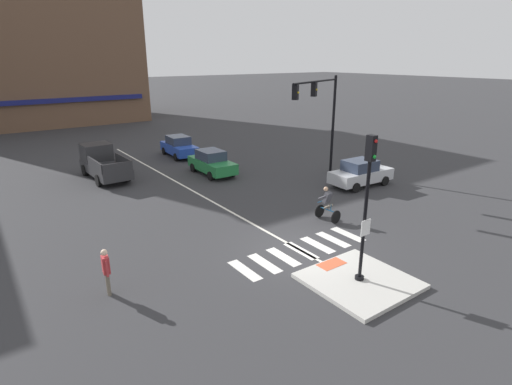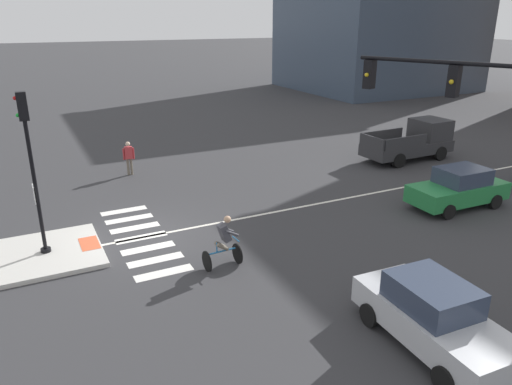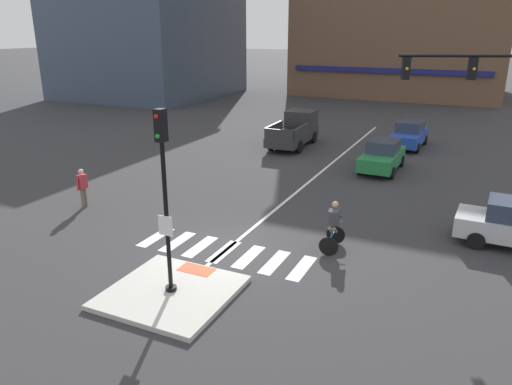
{
  "view_description": "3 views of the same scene",
  "coord_description": "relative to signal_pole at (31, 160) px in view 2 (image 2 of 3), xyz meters",
  "views": [
    {
      "loc": [
        -10.39,
        -11.41,
        7.64
      ],
      "look_at": [
        0.57,
        3.94,
        1.35
      ],
      "focal_mm": 28.62,
      "sensor_mm": 36.0,
      "label": 1
    },
    {
      "loc": [
        15.78,
        -3.38,
        7.35
      ],
      "look_at": [
        0.73,
        4.11,
        1.26
      ],
      "focal_mm": 34.14,
      "sensor_mm": 36.0,
      "label": 2
    },
    {
      "loc": [
        7.37,
        -13.16,
        7.23
      ],
      "look_at": [
        -0.22,
        2.98,
        1.16
      ],
      "focal_mm": 34.12,
      "sensor_mm": 36.0,
      "label": 3
    }
  ],
  "objects": [
    {
      "name": "crosswalk_stripe_c",
      "position": [
        -0.94,
        3.11,
        -3.24
      ],
      "size": [
        0.44,
        1.8,
        0.01
      ],
      "primitive_type": "cube",
      "color": "silver",
      "rests_on": "ground"
    },
    {
      "name": "cyclist",
      "position": [
        3.26,
        4.92,
        -2.37
      ],
      "size": [
        0.72,
        1.13,
        1.68
      ],
      "color": "black",
      "rests_on": "ground"
    },
    {
      "name": "crosswalk_stripe_a",
      "position": [
        -2.82,
        3.11,
        -3.24
      ],
      "size": [
        0.44,
        1.8,
        0.01
      ],
      "primitive_type": "cube",
      "color": "silver",
      "rests_on": "ground"
    },
    {
      "name": "crosswalk_stripe_g",
      "position": [
        2.82,
        3.11,
        -3.24
      ],
      "size": [
        0.44,
        1.8,
        0.01
      ],
      "primitive_type": "cube",
      "color": "silver",
      "rests_on": "ground"
    },
    {
      "name": "crosswalk_stripe_d",
      "position": [
        0.0,
        3.11,
        -3.24
      ],
      "size": [
        0.44,
        1.8,
        0.01
      ],
      "primitive_type": "cube",
      "color": "silver",
      "rests_on": "ground"
    },
    {
      "name": "traffic_light_mast",
      "position": [
        8.03,
        10.41,
        1.33
      ],
      "size": [
        5.67,
        2.44,
        6.5
      ],
      "color": "black",
      "rests_on": "ground"
    },
    {
      "name": "crosswalk_stripe_f",
      "position": [
        1.88,
        3.11,
        -3.24
      ],
      "size": [
        0.44,
        1.8,
        0.01
      ],
      "primitive_type": "cube",
      "color": "silver",
      "rests_on": "ground"
    },
    {
      "name": "traffic_island",
      "position": [
        0.0,
        0.01,
        -3.17
      ],
      "size": [
        3.42,
        3.42,
        0.15
      ],
      "primitive_type": "cube",
      "color": "beige",
      "rests_on": "ground"
    },
    {
      "name": "pedestrian_at_curb_left",
      "position": [
        -7.46,
        4.43,
        -2.26
      ],
      "size": [
        0.26,
        0.55,
        1.67
      ],
      "color": "#6B6051",
      "rests_on": "ground"
    },
    {
      "name": "lane_centre_line",
      "position": [
        0.01,
        13.17,
        -3.24
      ],
      "size": [
        0.14,
        28.0,
        0.01
      ],
      "primitive_type": "cube",
      "color": "silver",
      "rests_on": "ground"
    },
    {
      "name": "signal_pole",
      "position": [
        0.0,
        0.0,
        0.0
      ],
      "size": [
        0.44,
        0.38,
        5.15
      ],
      "color": "black",
      "rests_on": "traffic_island"
    },
    {
      "name": "ground_plane",
      "position": [
        0.0,
        3.17,
        -3.24
      ],
      "size": [
        300.0,
        300.0,
        0.0
      ],
      "primitive_type": "plane",
      "color": "#333335"
    },
    {
      "name": "car_green_eastbound_far",
      "position": [
        2.81,
        15.43,
        -2.43
      ],
      "size": [
        1.91,
        4.13,
        1.64
      ],
      "color": "#237A3D",
      "rests_on": "ground"
    },
    {
      "name": "crosswalk_stripe_b",
      "position": [
        -1.88,
        3.11,
        -3.24
      ],
      "size": [
        0.44,
        1.8,
        0.01
      ],
      "primitive_type": "cube",
      "color": "silver",
      "rests_on": "ground"
    },
    {
      "name": "building_corner_right",
      "position": [
        -26.84,
        35.33,
        3.69
      ],
      "size": [
        15.78,
        17.39,
        13.82
      ],
      "color": "#3D4C60",
      "rests_on": "ground"
    },
    {
      "name": "tactile_pad_front",
      "position": [
        0.0,
        1.37,
        -3.09
      ],
      "size": [
        1.1,
        0.6,
        0.01
      ],
      "primitive_type": "cube",
      "color": "#DB5B38",
      "rests_on": "traffic_island"
    },
    {
      "name": "crosswalk_stripe_e",
      "position": [
        0.94,
        3.11,
        -3.24
      ],
      "size": [
        0.44,
        1.8,
        0.01
      ],
      "primitive_type": "cube",
      "color": "silver",
      "rests_on": "ground"
    },
    {
      "name": "car_silver_cross_right",
      "position": [
        8.99,
        7.77,
        -2.43
      ],
      "size": [
        4.17,
        1.98,
        1.64
      ],
      "color": "silver",
      "rests_on": "ground"
    },
    {
      "name": "pickup_truck_charcoal_westbound_distant",
      "position": [
        -3.45,
        18.95,
        -2.26
      ],
      "size": [
        2.17,
        5.15,
        2.08
      ],
      "color": "#2D2D30",
      "rests_on": "ground"
    }
  ]
}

